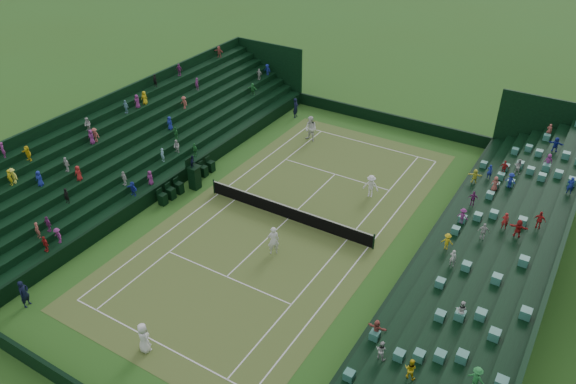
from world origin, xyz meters
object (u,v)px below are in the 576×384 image
player_near_west (144,338)px  player_far_east (371,186)px  player_far_west (311,129)px  tennis_net (288,212)px  umpire_chair (194,174)px  player_near_east (273,240)px

player_near_west → player_far_east: bearing=-86.3°
player_near_west → player_far_west: (-3.95, 22.57, 0.19)m
player_near_west → player_far_east: player_near_west is taller
tennis_net → player_far_west: bearing=112.0°
player_near_west → player_far_west: bearing=-65.4°
umpire_chair → player_far_west: 10.73m
umpire_chair → player_near_west: 14.26m
tennis_net → player_near_west: (-0.12, -12.50, 0.30)m
tennis_net → player_near_east: size_ratio=6.39×
tennis_net → player_near_west: size_ratio=7.09×
player_far_west → player_far_east: bearing=-24.8°
player_far_east → umpire_chair: bearing=-163.1°
umpire_chair → player_near_east: umpire_chair is taller
umpire_chair → player_near_east: (8.35, -3.16, -0.16)m
tennis_net → umpire_chair: (-7.29, -0.17, 0.55)m
umpire_chair → player_far_east: (10.57, 5.25, -0.28)m
player_near_west → player_far_west: player_far_west is taller
umpire_chair → player_near_east: 8.93m
umpire_chair → player_near_west: umpire_chair is taller
tennis_net → umpire_chair: bearing=-178.7°
player_near_east → umpire_chair: bearing=-64.7°
player_near_west → player_near_east: player_near_east is taller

